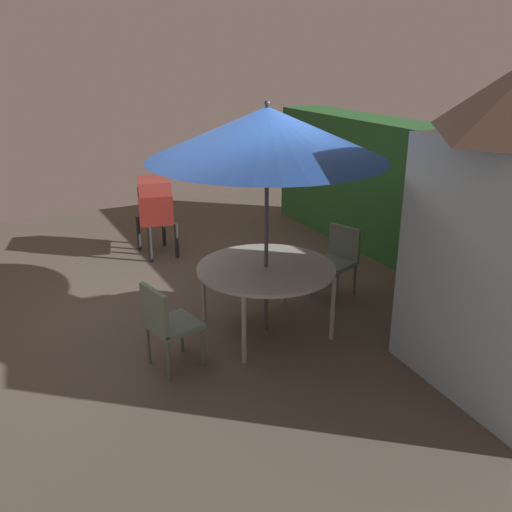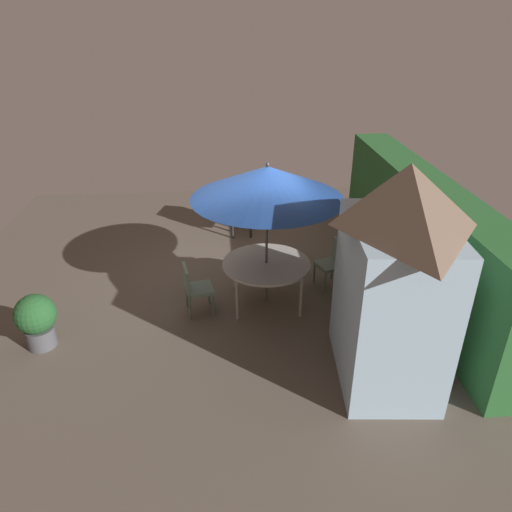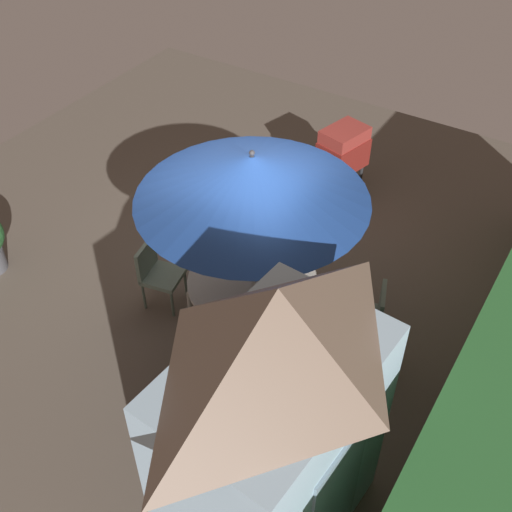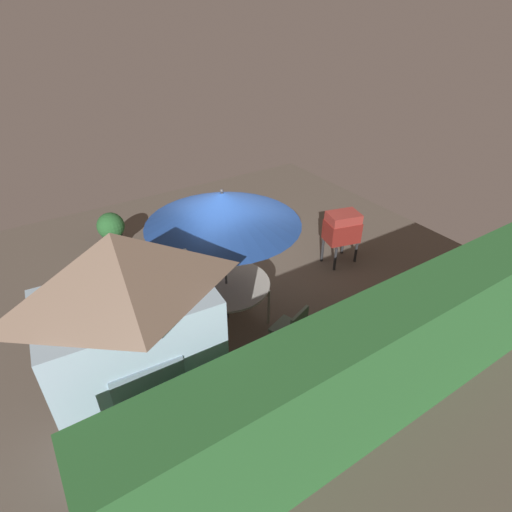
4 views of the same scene
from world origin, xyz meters
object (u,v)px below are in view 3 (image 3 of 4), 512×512
at_px(patio_table, 253,283).
at_px(patio_umbrella, 252,178).
at_px(garden_shed, 274,424).
at_px(bbq_grill, 343,150).
at_px(chair_far_side, 157,271).
at_px(chair_near_shed, 369,314).

bearing_deg(patio_table, patio_umbrella, 180.00).
distance_m(garden_shed, bbq_grill, 5.42).
bearing_deg(chair_far_side, bbq_grill, 163.95).
height_order(garden_shed, patio_table, garden_shed).
xyz_separation_m(patio_table, chair_near_shed, (-0.47, 1.32, -0.21)).
relative_size(chair_near_shed, chair_far_side, 1.00).
relative_size(garden_shed, bbq_grill, 2.59).
bearing_deg(bbq_grill, patio_umbrella, 5.87).
relative_size(garden_shed, chair_near_shed, 3.46).
bearing_deg(chair_near_shed, bbq_grill, -147.59).
bearing_deg(patio_umbrella, chair_near_shed, 109.64).
height_order(patio_table, chair_far_side, chair_far_side).
bearing_deg(bbq_grill, chair_near_shed, 32.41).
relative_size(garden_shed, patio_table, 2.01).
bearing_deg(chair_near_shed, chair_far_side, -74.03).
distance_m(bbq_grill, chair_far_side, 3.46).
bearing_deg(bbq_grill, garden_shed, 19.55).
distance_m(garden_shed, chair_near_shed, 2.71).
bearing_deg(garden_shed, bbq_grill, -160.45).
bearing_deg(patio_table, chair_near_shed, 109.64).
bearing_deg(garden_shed, chair_far_side, -122.52).
relative_size(patio_umbrella, chair_near_shed, 2.86).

